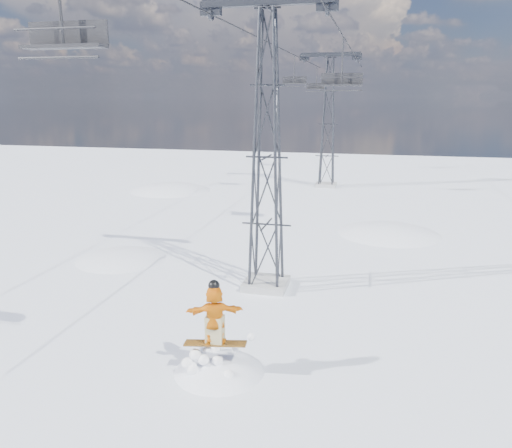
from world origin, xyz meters
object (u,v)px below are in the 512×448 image
(lift_tower_far, at_px, (328,125))
(snowboarder_jump, at_px, (220,420))
(lift_tower_near, at_px, (267,158))
(lift_chair_near, at_px, (65,37))

(lift_tower_far, relative_size, snowboarder_jump, 1.66)
(lift_tower_near, xyz_separation_m, lift_chair_near, (-2.20, -9.63, 3.56))
(lift_tower_far, height_order, snowboarder_jump, lift_tower_far)
(snowboarder_jump, height_order, lift_chair_near, lift_chair_near)
(lift_tower_near, xyz_separation_m, lift_tower_far, (0.00, 25.00, 0.00))
(lift_tower_near, distance_m, snowboarder_jump, 9.86)
(snowboarder_jump, xyz_separation_m, lift_chair_near, (-2.29, -2.78, 10.65))
(lift_tower_near, relative_size, snowboarder_jump, 1.66)
(lift_chair_near, bearing_deg, snowboarder_jump, 50.48)
(lift_tower_near, bearing_deg, lift_chair_near, -102.86)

